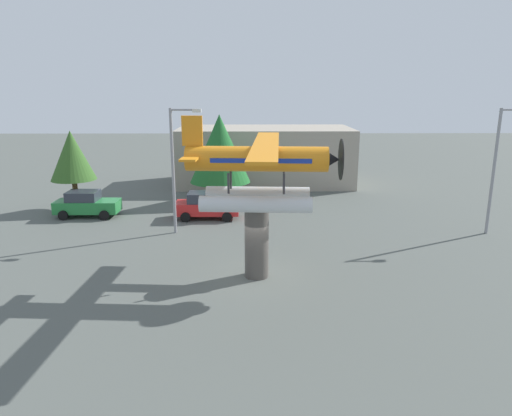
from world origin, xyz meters
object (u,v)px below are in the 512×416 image
display_pedestal (257,242)px  tree_east (220,149)px  streetlight_primary (176,162)px  car_near_green (87,204)px  storefront_building (265,156)px  streetlight_secondary (498,162)px  car_mid_red (206,205)px  floatplane_monument (260,170)px  tree_west (72,156)px

display_pedestal → tree_east: bearing=99.9°
streetlight_primary → tree_east: 8.27m
tree_east → car_near_green: bearing=-154.1°
display_pedestal → storefront_building: (0.99, 22.00, 0.84)m
streetlight_secondary → car_near_green: bearing=170.9°
display_pedestal → tree_east: 15.26m
car_mid_red → streetlight_primary: size_ratio=0.57×
tree_east → streetlight_secondary: bearing=-26.6°
floatplane_monument → tree_east: 15.13m
storefront_building → car_near_green: bearing=-137.3°
floatplane_monument → tree_east: size_ratio=1.58×
floatplane_monument → storefront_building: 22.17m
display_pedestal → storefront_building: storefront_building is taller
streetlight_secondary → tree_west: 27.52m
car_near_green → car_mid_red: size_ratio=1.00×
streetlight_primary → car_near_green: bearing=151.0°
streetlight_primary → storefront_building: 16.27m
display_pedestal → streetlight_primary: bearing=124.0°
display_pedestal → tree_west: 18.01m
tree_west → tree_east: bearing=13.0°
car_mid_red → tree_west: tree_west is taller
streetlight_primary → floatplane_monument: bearing=-55.3°
display_pedestal → streetlight_primary: size_ratio=0.45×
storefront_building → tree_east: tree_east is taller
storefront_building → display_pedestal: bearing=-92.6°
car_near_green → streetlight_primary: streetlight_primary is taller
streetlight_primary → tree_west: 9.95m
tree_west → streetlight_primary: bearing=-34.8°
car_mid_red → tree_west: bearing=165.6°
display_pedestal → car_mid_red: size_ratio=0.79×
tree_west → car_near_green: bearing=-53.9°
display_pedestal → streetlight_secondary: size_ratio=0.45×
streetlight_primary → storefront_building: streetlight_primary is taller
streetlight_secondary → display_pedestal: bearing=-155.2°
floatplane_monument → car_mid_red: 11.38m
streetlight_primary → tree_west: bearing=145.2°
floatplane_monument → streetlight_secondary: streetlight_secondary is taller
storefront_building → floatplane_monument: bearing=-92.2°
car_mid_red → tree_east: 5.80m
car_mid_red → tree_east: bearing=82.3°
streetlight_secondary → tree_west: streetlight_secondary is taller
car_mid_red → storefront_building: storefront_building is taller
car_mid_red → tree_east: tree_east is taller
streetlight_primary → tree_east: bearing=75.9°
car_near_green → tree_west: 3.82m
car_near_green → tree_west: bearing=126.1°
floatplane_monument → streetlight_secondary: (13.95, 6.52, -0.69)m
streetlight_primary → streetlight_secondary: 18.69m
floatplane_monument → storefront_building: floatplane_monument is taller
floatplane_monument → streetlight_primary: size_ratio=1.42×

